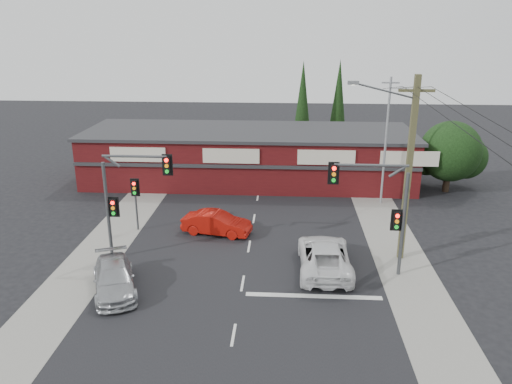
# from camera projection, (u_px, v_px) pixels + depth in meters

# --- Properties ---
(ground) EXTENTS (120.00, 120.00, 0.00)m
(ground) POSITION_uv_depth(u_px,v_px,m) (243.00, 279.00, 25.45)
(ground) COLOR black
(ground) RESTS_ON ground
(road_strip) EXTENTS (14.00, 70.00, 0.01)m
(road_strip) POSITION_uv_depth(u_px,v_px,m) (250.00, 239.00, 30.18)
(road_strip) COLOR black
(road_strip) RESTS_ON ground
(verge_left) EXTENTS (3.00, 70.00, 0.02)m
(verge_left) POSITION_uv_depth(u_px,v_px,m) (113.00, 235.00, 30.67)
(verge_left) COLOR gray
(verge_left) RESTS_ON ground
(verge_right) EXTENTS (3.00, 70.00, 0.02)m
(verge_right) POSITION_uv_depth(u_px,v_px,m) (393.00, 242.00, 29.68)
(verge_right) COLOR gray
(verge_right) RESTS_ON ground
(stop_line) EXTENTS (6.50, 0.35, 0.01)m
(stop_line) POSITION_uv_depth(u_px,v_px,m) (314.00, 296.00, 23.82)
(stop_line) COLOR silver
(stop_line) RESTS_ON ground
(white_suv) EXTENTS (2.67, 5.73, 1.59)m
(white_suv) POSITION_uv_depth(u_px,v_px,m) (324.00, 256.00, 26.19)
(white_suv) COLOR silver
(white_suv) RESTS_ON ground
(silver_suv) EXTENTS (3.49, 5.06, 1.36)m
(silver_suv) POSITION_uv_depth(u_px,v_px,m) (114.00, 278.00, 24.10)
(silver_suv) COLOR #AAACB0
(silver_suv) RESTS_ON ground
(red_sedan) EXTENTS (4.47, 2.34, 1.40)m
(red_sedan) POSITION_uv_depth(u_px,v_px,m) (217.00, 223.00, 30.73)
(red_sedan) COLOR #B5140B
(red_sedan) RESTS_ON ground
(lane_dashes) EXTENTS (0.12, 54.20, 0.01)m
(lane_dashes) POSITION_uv_depth(u_px,v_px,m) (254.00, 219.00, 33.29)
(lane_dashes) COLOR silver
(lane_dashes) RESTS_ON ground
(shop_building) EXTENTS (27.30, 8.40, 4.22)m
(shop_building) POSITION_uv_depth(u_px,v_px,m) (249.00, 155.00, 40.89)
(shop_building) COLOR #440D10
(shop_building) RESTS_ON ground
(tree_cluster) EXTENTS (5.90, 5.10, 5.50)m
(tree_cluster) POSITION_uv_depth(u_px,v_px,m) (451.00, 154.00, 38.27)
(tree_cluster) COLOR #2D2116
(tree_cluster) RESTS_ON ground
(conifer_near) EXTENTS (1.80, 1.80, 9.25)m
(conifer_near) POSITION_uv_depth(u_px,v_px,m) (303.00, 102.00, 46.19)
(conifer_near) COLOR #2D2116
(conifer_near) RESTS_ON ground
(conifer_far) EXTENTS (1.80, 1.80, 9.25)m
(conifer_far) POSITION_uv_depth(u_px,v_px,m) (338.00, 99.00, 47.88)
(conifer_far) COLOR #2D2116
(conifer_far) RESTS_ON ground
(traffic_mast_left) EXTENTS (3.77, 0.27, 5.97)m
(traffic_mast_left) POSITION_uv_depth(u_px,v_px,m) (125.00, 191.00, 26.46)
(traffic_mast_left) COLOR #47494C
(traffic_mast_left) RESTS_ON ground
(traffic_mast_right) EXTENTS (3.96, 0.27, 5.97)m
(traffic_mast_right) POSITION_uv_depth(u_px,v_px,m) (382.00, 202.00, 24.74)
(traffic_mast_right) COLOR #47494C
(traffic_mast_right) RESTS_ON ground
(pedestal_signal) EXTENTS (0.55, 0.27, 3.38)m
(pedestal_signal) POSITION_uv_depth(u_px,v_px,m) (135.00, 194.00, 30.78)
(pedestal_signal) COLOR #47494C
(pedestal_signal) RESTS_ON ground
(utility_pole) EXTENTS (4.38, 0.59, 10.00)m
(utility_pole) POSITION_uv_depth(u_px,v_px,m) (407.00, 164.00, 26.06)
(utility_pole) COLOR brown
(utility_pole) RESTS_ON ground
(steel_pole) EXTENTS (1.20, 0.16, 9.00)m
(steel_pole) POSITION_uv_depth(u_px,v_px,m) (386.00, 139.00, 34.77)
(steel_pole) COLOR gray
(steel_pole) RESTS_ON ground
(power_lines) EXTENTS (2.01, 29.00, 1.22)m
(power_lines) POSITION_uv_depth(u_px,v_px,m) (449.00, 112.00, 19.73)
(power_lines) COLOR black
(power_lines) RESTS_ON ground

